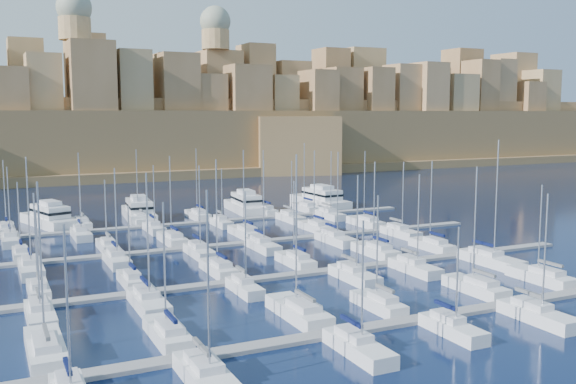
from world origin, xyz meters
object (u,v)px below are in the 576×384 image
sailboat_2 (299,311)px  motor_yacht_d (321,199)px  motor_yacht_a (49,217)px  motor_yacht_c (245,204)px  sailboat_0 (46,349)px  motor_yacht_b (139,211)px  sailboat_4 (476,287)px

sailboat_2 → motor_yacht_d: 81.10m
motor_yacht_a → motor_yacht_c: bearing=-0.1°
sailboat_0 → motor_yacht_c: size_ratio=0.96×
sailboat_2 → motor_yacht_a: 71.68m
sailboat_0 → motor_yacht_b: 73.46m
sailboat_4 → motor_yacht_b: bearing=109.4°
sailboat_0 → motor_yacht_c: bearing=56.2°
sailboat_4 → motor_yacht_d: sailboat_4 is taller
sailboat_2 → motor_yacht_c: bearing=72.8°
sailboat_4 → sailboat_2: bearing=178.6°
motor_yacht_a → motor_yacht_b: same height
sailboat_2 → motor_yacht_c: size_ratio=1.06×
motor_yacht_a → motor_yacht_c: same height
sailboat_0 → motor_yacht_c: 83.41m
motor_yacht_d → motor_yacht_a: bearing=-179.0°
motor_yacht_b → motor_yacht_d: same height
sailboat_4 → motor_yacht_a: 81.36m
sailboat_2 → motor_yacht_b: sailboat_2 is taller
motor_yacht_a → motor_yacht_b: bearing=0.7°
sailboat_0 → sailboat_2: size_ratio=0.91×
motor_yacht_b → sailboat_0: bearing=-108.7°
motor_yacht_b → sailboat_2: bearing=-88.9°
sailboat_0 → motor_yacht_b: bearing=71.3°
sailboat_2 → motor_yacht_b: bearing=91.1°
sailboat_2 → sailboat_4: sailboat_2 is taller
motor_yacht_c → motor_yacht_a: bearing=179.9°
sailboat_4 → motor_yacht_a: sailboat_4 is taller
motor_yacht_c → sailboat_0: bearing=-123.8°
sailboat_0 → sailboat_4: size_ratio=1.03×
motor_yacht_a → motor_yacht_c: size_ratio=1.03×
sailboat_4 → motor_yacht_b: (-24.72, 70.06, 0.97)m
motor_yacht_a → motor_yacht_d: same height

